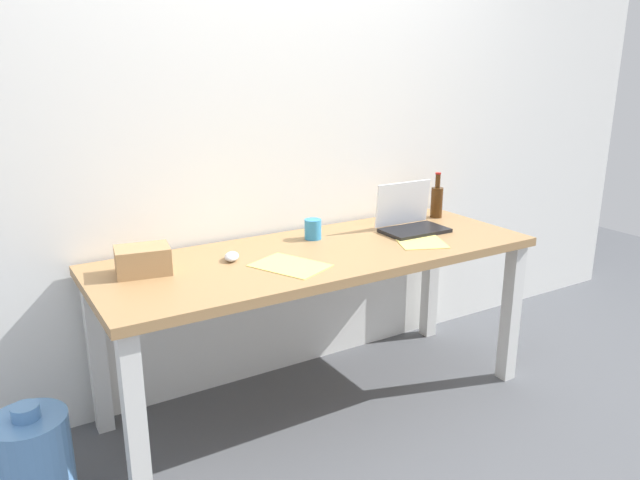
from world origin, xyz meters
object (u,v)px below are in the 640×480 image
Objects in this scene: water_cooler_jug at (33,463)px; desk at (320,271)px; cardboard_box at (143,260)px; beer_bottle at (437,201)px; computer_mouse at (232,256)px; laptop_right at (410,220)px; coffee_mug at (313,229)px.

desk is at bearing 4.20° from water_cooler_jug.
desk is 9.53× the size of cardboard_box.
desk is 1.34m from water_cooler_jug.
beer_bottle is 1.24m from computer_mouse.
laptop_right is 3.40× the size of coffee_mug.
cardboard_box is at bearing 177.54° from laptop_right.
beer_bottle is 2.43× the size of computer_mouse.
beer_bottle is 2.22m from water_cooler_jug.
cardboard_box is 0.82m from water_cooler_jug.
computer_mouse is 0.47m from coffee_mug.
cardboard_box is 2.19× the size of coffee_mug.
coffee_mug is 0.22× the size of water_cooler_jug.
cardboard_box reaches higher than desk.
beer_bottle is at bearing 34.25° from computer_mouse.
cardboard_box is at bearing 22.20° from water_cooler_jug.
cardboard_box is at bearing -177.18° from beer_bottle.
cardboard_box is 0.83m from coffee_mug.
computer_mouse is at bearing 168.25° from desk.
cardboard_box is at bearing -155.58° from computer_mouse.
laptop_right is 3.23× the size of computer_mouse.
coffee_mug reaches higher than computer_mouse.
beer_bottle is 0.78m from coffee_mug.
coffee_mug is at bearing -179.15° from beer_bottle.
coffee_mug is at bearing 68.83° from desk.
beer_bottle is (0.85, 0.19, 0.19)m from desk.
beer_bottle reaches higher than laptop_right.
coffee_mug reaches higher than water_cooler_jug.
laptop_right is at bearing 5.67° from desk.
desk is at bearing 17.45° from computer_mouse.
computer_mouse is (-1.24, -0.11, -0.07)m from beer_bottle.
water_cooler_jug is at bearing -172.35° from beer_bottle.
laptop_right is at bearing -2.46° from cardboard_box.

